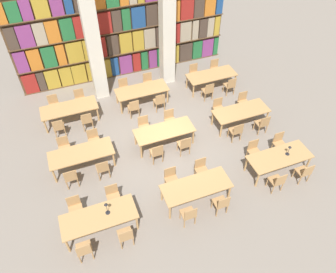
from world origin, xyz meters
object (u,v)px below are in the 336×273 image
(chair_2, at_px, (126,235))
(chair_27, at_px, (80,99))
(chair_5, at_px, (171,178))
(reading_table_4, at_px, (164,132))
(chair_3, at_px, (113,196))
(reading_table_7, at_px, (142,91))
(chair_21, at_px, (219,108))
(chair_31, at_px, (148,82))
(chair_8, at_px, (277,181))
(chair_19, at_px, (170,119))
(chair_24, at_px, (59,127))
(reading_table_1, at_px, (196,187))
(chair_25, at_px, (54,104))
(chair_15, at_px, (94,139))
(chair_29, at_px, (124,87))
(chair_14, at_px, (103,168))
(chair_17, at_px, (144,126))
(chair_4, at_px, (189,214))
(chair_7, at_px, (201,169))
(chair_12, at_px, (71,177))
(chair_23, at_px, (243,101))
(reading_table_3, at_px, (81,154))
(chair_30, at_px, (159,101))
(chair_16, at_px, (157,152))
(reading_table_5, at_px, (241,112))
(pillar_left, at_px, (91,32))
(chair_11, at_px, (279,143))
(chair_34, at_px, (230,85))
(reading_table_8, at_px, (211,76))
(chair_13, at_px, (64,147))
(chair_6, at_px, (221,203))
(reading_table_6, at_px, (69,109))
(chair_18, at_px, (184,144))
(pillar_center, at_px, (167,19))
(chair_9, at_px, (254,150))
(chair_28, at_px, (134,107))
(chair_20, at_px, (236,131))
(chair_22, at_px, (262,123))
(chair_0, at_px, (84,250))
(reading_table_0, at_px, (99,218))
(chair_26, at_px, (87,120))
(reading_table_2, at_px, (279,158))
(desk_lamp_0, at_px, (106,207))
(chair_32, at_px, (208,91))
(chair_10, at_px, (304,172))

(chair_2, distance_m, chair_27, 6.78)
(chair_5, xyz_separation_m, reading_table_4, (0.50, 2.01, 0.17))
(chair_3, relative_size, reading_table_7, 0.40)
(chair_21, distance_m, chair_31, 3.46)
(chair_5, xyz_separation_m, chair_8, (3.23, -1.36, 0.00))
(chair_19, xyz_separation_m, chair_24, (-4.16, 1.12, 0.00))
(reading_table_1, distance_m, chair_25, 7.11)
(chair_15, relative_size, chair_29, 1.00)
(chair_3, height_order, chair_14, same)
(chair_2, height_order, chair_17, same)
(chair_4, distance_m, chair_7, 1.83)
(chair_12, bearing_deg, reading_table_7, 43.77)
(chair_17, height_order, chair_23, same)
(reading_table_3, relative_size, chair_17, 2.51)
(chair_12, distance_m, chair_30, 4.93)
(chair_31, bearing_deg, chair_16, 75.54)
(reading_table_1, relative_size, reading_table_5, 1.00)
(reading_table_7, bearing_deg, chair_7, -82.47)
(pillar_left, bearing_deg, chair_8, -59.71)
(chair_11, bearing_deg, reading_table_5, -73.06)
(chair_34, bearing_deg, chair_27, 167.33)
(chair_5, bearing_deg, reading_table_8, -129.08)
(reading_table_5, xyz_separation_m, chair_34, (0.59, 1.93, -0.17))
(reading_table_1, distance_m, chair_34, 5.96)
(reading_table_1, bearing_deg, chair_4, -127.59)
(chair_13, bearing_deg, chair_6, 135.20)
(reading_table_6, relative_size, chair_29, 2.51)
(chair_17, bearing_deg, chair_27, -52.16)
(chair_5, height_order, chair_30, same)
(chair_18, bearing_deg, pillar_center, 76.67)
(reading_table_1, relative_size, chair_8, 2.51)
(chair_19, relative_size, chair_23, 1.00)
(chair_9, bearing_deg, reading_table_8, -96.66)
(chair_9, xyz_separation_m, chair_34, (1.10, 3.78, 0.00))
(chair_21, relative_size, chair_28, 1.00)
(chair_20, height_order, chair_22, same)
(chair_14, height_order, chair_31, same)
(chair_4, relative_size, chair_9, 1.00)
(chair_21, bearing_deg, chair_0, 33.28)
(reading_table_0, height_order, chair_26, chair_26)
(chair_7, relative_size, chair_27, 1.00)
(pillar_left, xyz_separation_m, reading_table_4, (1.54, -3.94, -2.35))
(pillar_left, relative_size, chair_3, 6.75)
(chair_2, relative_size, reading_table_2, 0.40)
(desk_lamp_0, relative_size, chair_14, 0.55)
(desk_lamp_0, height_order, chair_16, desk_lamp_0)
(reading_table_3, distance_m, chair_15, 0.94)
(pillar_left, height_order, chair_28, pillar_left)
(chair_22, distance_m, chair_32, 2.87)
(chair_10, relative_size, chair_30, 1.00)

